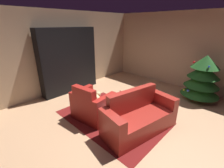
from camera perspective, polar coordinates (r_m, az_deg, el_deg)
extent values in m
plane|color=tan|center=(4.10, 3.55, -12.40)|extent=(7.69, 7.69, 0.00)
cube|color=tan|center=(6.31, 23.79, 11.18)|extent=(5.52, 0.06, 2.70)
cube|color=tan|center=(5.64, -18.01, 10.91)|extent=(0.06, 6.53, 2.70)
cube|color=maroon|center=(4.11, 0.10, -12.14)|extent=(2.63, 1.80, 0.01)
cube|color=black|center=(5.40, -14.71, 7.96)|extent=(0.03, 2.02, 2.17)
cube|color=black|center=(6.09, -7.51, 9.94)|extent=(0.36, 0.02, 2.17)
cube|color=black|center=(5.13, -25.21, 5.91)|extent=(0.36, 0.03, 2.17)
cube|color=black|center=(5.87, -14.60, -2.02)|extent=(0.33, 1.97, 0.03)
cube|color=black|center=(5.72, -15.00, 1.92)|extent=(0.33, 1.97, 0.03)
cube|color=black|center=(5.59, -15.42, 6.06)|extent=(0.33, 1.97, 0.02)
cube|color=black|center=(5.50, -15.86, 10.36)|extent=(0.33, 1.97, 0.02)
cube|color=black|center=(5.44, -16.32, 14.79)|extent=(0.33, 1.97, 0.02)
cube|color=black|center=(5.41, -16.81, 19.28)|extent=(0.33, 1.97, 0.03)
cube|color=black|center=(5.63, -16.49, 9.77)|extent=(0.05, 1.10, 0.69)
cube|color=black|center=(5.61, -16.36, 9.75)|extent=(0.03, 1.13, 0.72)
cube|color=#184099|center=(6.32, -7.90, 1.61)|extent=(0.26, 0.04, 0.26)
cube|color=#287732|center=(6.29, -8.17, 1.77)|extent=(0.27, 0.03, 0.32)
cube|color=#307B3B|center=(6.28, -8.52, 1.70)|extent=(0.23, 0.03, 0.32)
cube|color=teal|center=(6.28, -8.80, 1.25)|extent=(0.23, 0.03, 0.23)
cube|color=#B02620|center=(6.26, -9.15, 1.42)|extent=(0.20, 0.03, 0.28)
cube|color=#1A399A|center=(6.21, -9.34, 1.62)|extent=(0.24, 0.04, 0.36)
cube|color=teal|center=(6.20, -9.72, 1.48)|extent=(0.21, 0.04, 0.34)
cube|color=#0B7498|center=(6.20, -10.12, 1.23)|extent=(0.17, 0.03, 0.30)
cube|color=#905398|center=(6.23, -8.35, 5.28)|extent=(0.18, 0.05, 0.24)
cube|color=#A8AD9C|center=(6.16, -8.49, 5.23)|extent=(0.27, 0.04, 0.26)
cube|color=gold|center=(6.13, -8.87, 5.06)|extent=(0.26, 0.04, 0.25)
cube|color=orange|center=(6.09, -9.17, 5.41)|extent=(0.27, 0.03, 0.34)
cube|color=#442725|center=(6.08, -9.60, 5.42)|extent=(0.23, 0.03, 0.36)
cube|color=navy|center=(6.08, -9.98, 5.42)|extent=(0.19, 0.03, 0.36)
cube|color=#328B49|center=(6.05, -10.24, 5.31)|extent=(0.20, 0.03, 0.36)
cube|color=red|center=(6.05, -10.59, 4.88)|extent=(0.18, 0.03, 0.28)
cube|color=#3A7F4E|center=(6.00, -10.69, 4.59)|extent=(0.26, 0.04, 0.25)
cube|color=navy|center=(5.99, -8.53, 17.38)|extent=(0.25, 0.04, 0.28)
cube|color=#B3A095|center=(5.99, -9.20, 17.75)|extent=(0.17, 0.04, 0.36)
cube|color=brown|center=(5.96, -9.51, 17.38)|extent=(0.19, 0.03, 0.30)
cube|color=orange|center=(5.94, -9.87, 17.43)|extent=(0.17, 0.03, 0.31)
cube|color=#4A3F19|center=(5.90, -10.00, 17.62)|extent=(0.23, 0.04, 0.36)
cube|color=maroon|center=(4.06, -6.91, -9.25)|extent=(0.74, 0.79, 0.44)
cube|color=maroon|center=(3.67, -10.25, -4.83)|extent=(0.67, 0.23, 0.47)
cube|color=maroon|center=(3.76, -2.55, -9.49)|extent=(0.23, 0.73, 0.70)
cube|color=maroon|center=(4.25, -10.89, -5.98)|extent=(0.23, 0.73, 0.70)
ellipsoid|color=#D0BC84|center=(3.94, -6.16, -5.07)|extent=(0.30, 0.21, 0.18)
sphere|color=#D0BC84|center=(4.01, -5.07, -3.71)|extent=(0.13, 0.13, 0.13)
cube|color=maroon|center=(3.62, 10.21, -13.78)|extent=(0.95, 1.44, 0.43)
cube|color=maroon|center=(3.55, 7.56, -5.68)|extent=(0.40, 1.34, 0.49)
cube|color=maroon|center=(3.13, -0.05, -16.62)|extent=(0.73, 0.32, 0.70)
cube|color=maroon|center=(4.05, 18.11, -8.15)|extent=(0.73, 0.32, 0.70)
cylinder|color=black|center=(3.76, 4.32, -11.95)|extent=(0.04, 0.04, 0.43)
cylinder|color=black|center=(4.03, 2.82, -9.38)|extent=(0.04, 0.04, 0.43)
cylinder|color=black|center=(3.81, -0.92, -11.38)|extent=(0.04, 0.04, 0.43)
cylinder|color=silver|center=(3.75, 2.02, -7.94)|extent=(0.74, 0.74, 0.02)
cube|color=#E2C24E|center=(3.79, 1.48, -7.24)|extent=(0.21, 0.18, 0.03)
cube|color=gray|center=(3.77, 1.64, -6.98)|extent=(0.21, 0.13, 0.02)
cube|color=gold|center=(3.75, 1.39, -6.74)|extent=(0.21, 0.14, 0.02)
cube|color=#314A90|center=(3.75, 1.51, -6.43)|extent=(0.21, 0.11, 0.02)
cube|color=#2C4B83|center=(3.74, 1.55, -6.13)|extent=(0.17, 0.11, 0.03)
cylinder|color=#551E12|center=(3.87, 2.98, -5.01)|extent=(0.08, 0.08, 0.22)
cylinder|color=#551E12|center=(3.80, 3.02, -3.02)|extent=(0.03, 0.03, 0.08)
cylinder|color=brown|center=(5.69, 29.19, -4.12)|extent=(0.08, 0.08, 0.17)
cone|color=#215922|center=(5.59, 29.70, -1.54)|extent=(1.11, 1.11, 0.38)
cone|color=#215922|center=(5.50, 30.24, 1.23)|extent=(1.01, 1.01, 0.38)
cone|color=#215922|center=(5.42, 30.80, 4.09)|extent=(0.90, 0.90, 0.38)
cone|color=#215922|center=(5.36, 31.38, 7.03)|extent=(0.79, 0.79, 0.38)
sphere|color=red|center=(5.86, 31.99, 1.99)|extent=(0.06, 0.06, 0.06)
sphere|color=blue|center=(5.08, 32.12, 5.44)|extent=(0.06, 0.06, 0.06)
sphere|color=red|center=(5.69, 26.88, 2.88)|extent=(0.07, 0.07, 0.07)
sphere|color=red|center=(5.41, 27.96, 7.13)|extent=(0.08, 0.08, 0.08)
sphere|color=yellow|center=(5.78, 31.71, 4.42)|extent=(0.07, 0.07, 0.07)
sphere|color=blue|center=(5.29, 26.16, -2.19)|extent=(0.08, 0.08, 0.08)
sphere|color=yellow|center=(5.55, 24.94, -1.98)|extent=(0.06, 0.06, 0.06)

